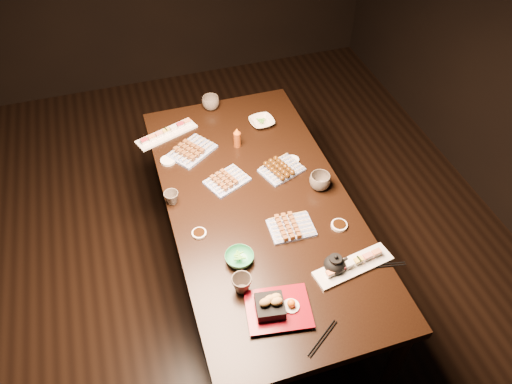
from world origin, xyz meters
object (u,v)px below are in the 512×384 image
Objects in this scene: edamame_bowl_cream at (262,122)px; teacup_near_left at (242,284)px; teacup_mid_right at (320,181)px; condiment_bottle at (237,137)px; teacup_far_left at (172,198)px; yakitori_plate_left at (192,148)px; edamame_bowl_green at (239,258)px; teapot at (335,263)px; dining_table at (259,247)px; sushi_platter_near at (354,264)px; tempura_tray at (279,305)px; yakitori_plate_right at (291,225)px; sushi_platter_far at (166,132)px; yakitori_plate_center at (227,178)px; teacup_far_right at (211,103)px.

edamame_bowl_cream is 1.62× the size of teacup_near_left.
condiment_bottle reaches higher than teacup_mid_right.
condiment_bottle is at bearing 36.64° from teacup_far_left.
yakitori_plate_left is at bearing 62.67° from teacup_far_left.
edamame_bowl_green is 0.43m from teapot.
teapot is (0.19, -0.50, 0.42)m from dining_table.
dining_table is at bearing 105.68° from teapot.
sushi_platter_near is 0.09m from teapot.
teapot is at bearing -23.90° from edamame_bowl_green.
teacup_far_left is at bearing 129.03° from teapot.
teapot reaches higher than teacup_mid_right.
tempura_tray is 3.02× the size of teacup_near_left.
yakitori_plate_left is (-0.24, 0.47, 0.41)m from dining_table.
yakitori_plate_right reaches higher than edamame_bowl_green.
sushi_platter_near is 0.35m from yakitori_plate_right.
sushi_platter_near is at bearing 24.80° from tempura_tray.
teapot is (0.31, 0.12, -0.00)m from tempura_tray.
teapot is (0.42, -0.02, 0.01)m from teacup_near_left.
sushi_platter_far is 0.56m from edamame_bowl_cream.
teacup_near_left is at bearing -72.47° from teacup_far_left.
teacup_near_left is at bearing 166.56° from sushi_platter_near.
teacup_near_left is 0.63m from teacup_far_left.
teapot is (-0.01, -1.09, 0.03)m from edamame_bowl_cream.
yakitori_plate_center is at bearing 108.91° from teapot.
teacup_mid_right is at bearing 40.38° from teacup_near_left.
condiment_bottle is at bearing 95.14° from teapot.
teacup_near_left reaches higher than yakitori_plate_right.
tempura_tray is at bearing -74.60° from edamame_bowl_green.
condiment_bottle is at bearing 75.12° from teacup_near_left.
sushi_platter_near is at bearing -55.40° from yakitori_plate_right.
sushi_platter_far is 1.72× the size of yakitori_plate_center.
yakitori_plate_center is 1.83× the size of teapot.
teacup_far_left reaches higher than yakitori_plate_right.
tempura_tray reaches higher than edamame_bowl_green.
yakitori_plate_center is 1.60× the size of edamame_bowl_green.
condiment_bottle is (-0.19, -0.14, 0.04)m from edamame_bowl_cream.
yakitori_plate_center is 0.30m from condiment_bottle.
condiment_bottle is at bearing 80.17° from dining_table.
yakitori_plate_center is 0.65m from teacup_far_right.
sushi_platter_far is at bearing 91.77° from yakitori_plate_center.
yakitori_plate_left is (-0.33, 0.69, 0.00)m from yakitori_plate_right.
edamame_bowl_green is at bearing -158.08° from yakitori_plate_right.
yakitori_plate_center is 0.31m from teacup_far_left.
sushi_platter_near is 1.41× the size of tempura_tray.
teacup_mid_right is (0.12, -0.59, 0.03)m from edamame_bowl_cream.
teacup_near_left reaches higher than teacup_far_left.
teacup_far_left reaches higher than edamame_bowl_green.
teacup_far_left is (-0.62, -0.47, 0.02)m from edamame_bowl_cream.
sushi_platter_near is at bearing -74.54° from condiment_bottle.
condiment_bottle is (0.21, 0.77, 0.04)m from edamame_bowl_green.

